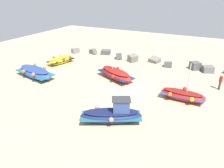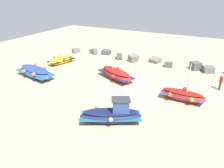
{
  "view_description": "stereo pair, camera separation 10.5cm",
  "coord_description": "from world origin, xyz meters",
  "px_view_note": "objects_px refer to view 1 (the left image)",
  "views": [
    {
      "loc": [
        7.42,
        -18.13,
        9.09
      ],
      "look_at": [
        -0.85,
        -1.96,
        0.9
      ],
      "focal_mm": 34.47,
      "sensor_mm": 36.0,
      "label": 1
    },
    {
      "loc": [
        7.52,
        -18.08,
        9.09
      ],
      "look_at": [
        -0.85,
        -1.96,
        0.9
      ],
      "focal_mm": 34.47,
      "sensor_mm": 36.0,
      "label": 2
    }
  ],
  "objects_px": {
    "fishing_boat_0": "(116,74)",
    "fishing_boat_3": "(61,60)",
    "fishing_boat_1": "(35,72)",
    "person_walking": "(221,81)",
    "fishing_boat_4": "(182,95)",
    "fishing_boat_2": "(112,114)"
  },
  "relations": [
    {
      "from": "fishing_boat_4",
      "to": "person_walking",
      "type": "height_order",
      "value": "fishing_boat_4"
    },
    {
      "from": "fishing_boat_1",
      "to": "fishing_boat_3",
      "type": "xyz_separation_m",
      "value": [
        -0.47,
        4.97,
        -0.09
      ]
    },
    {
      "from": "fishing_boat_1",
      "to": "fishing_boat_2",
      "type": "relative_size",
      "value": 1.13
    },
    {
      "from": "fishing_boat_1",
      "to": "fishing_boat_2",
      "type": "distance_m",
      "value": 12.11
    },
    {
      "from": "fishing_boat_1",
      "to": "person_walking",
      "type": "bearing_deg",
      "value": -151.44
    },
    {
      "from": "fishing_boat_1",
      "to": "fishing_boat_2",
      "type": "bearing_deg",
      "value": 172.77
    },
    {
      "from": "fishing_boat_2",
      "to": "person_walking",
      "type": "xyz_separation_m",
      "value": [
        6.76,
        9.58,
        0.3
      ]
    },
    {
      "from": "fishing_boat_2",
      "to": "fishing_boat_4",
      "type": "height_order",
      "value": "fishing_boat_4"
    },
    {
      "from": "fishing_boat_1",
      "to": "fishing_boat_3",
      "type": "bearing_deg",
      "value": -73.65
    },
    {
      "from": "fishing_boat_2",
      "to": "fishing_boat_3",
      "type": "distance_m",
      "value": 14.83
    },
    {
      "from": "fishing_boat_3",
      "to": "fishing_boat_4",
      "type": "distance_m",
      "value": 16.21
    },
    {
      "from": "fishing_boat_2",
      "to": "person_walking",
      "type": "bearing_deg",
      "value": 26.75
    },
    {
      "from": "fishing_boat_0",
      "to": "fishing_boat_3",
      "type": "bearing_deg",
      "value": -163.66
    },
    {
      "from": "fishing_boat_4",
      "to": "fishing_boat_2",
      "type": "bearing_deg",
      "value": 57.06
    },
    {
      "from": "person_walking",
      "to": "fishing_boat_4",
      "type": "bearing_deg",
      "value": -152.39
    },
    {
      "from": "fishing_boat_3",
      "to": "person_walking",
      "type": "bearing_deg",
      "value": 108.28
    },
    {
      "from": "fishing_boat_2",
      "to": "fishing_boat_4",
      "type": "bearing_deg",
      "value": 27.43
    },
    {
      "from": "fishing_boat_3",
      "to": "fishing_boat_1",
      "type": "bearing_deg",
      "value": 21.14
    },
    {
      "from": "fishing_boat_1",
      "to": "fishing_boat_2",
      "type": "xyz_separation_m",
      "value": [
        11.51,
        -3.78,
        0.03
      ]
    },
    {
      "from": "fishing_boat_0",
      "to": "fishing_boat_1",
      "type": "relative_size",
      "value": 0.91
    },
    {
      "from": "fishing_boat_0",
      "to": "person_walking",
      "type": "relative_size",
      "value": 3.09
    },
    {
      "from": "fishing_boat_0",
      "to": "fishing_boat_3",
      "type": "height_order",
      "value": "fishing_boat_3"
    }
  ]
}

